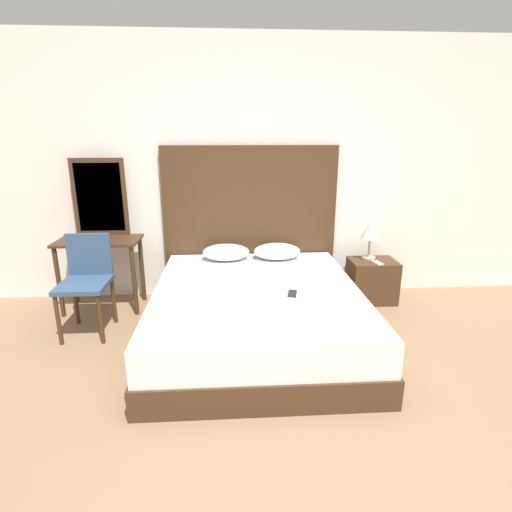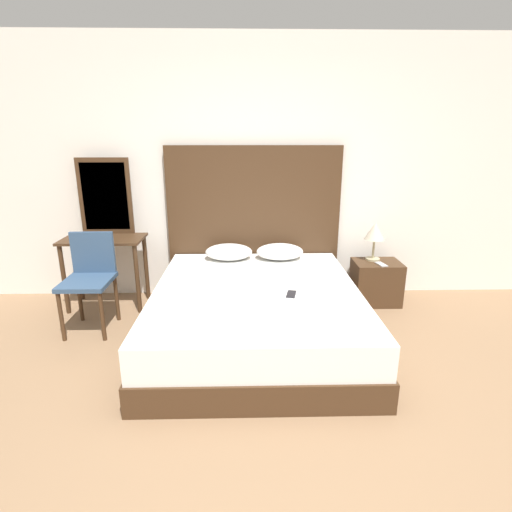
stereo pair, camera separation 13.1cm
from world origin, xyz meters
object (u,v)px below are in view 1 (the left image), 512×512
object	(u,v)px
chair	(87,276)
phone_on_nightstand	(377,263)
phone_on_bed	(292,294)
vanity_desk	(100,254)
table_lamp	(371,232)
nightstand	(372,281)
bed	(257,314)

from	to	relation	value
chair	phone_on_nightstand	bearing A→B (deg)	7.99
phone_on_bed	vanity_desk	world-z (taller)	vanity_desk
table_lamp	vanity_desk	xyz separation A→B (m)	(-2.79, -0.09, -0.17)
table_lamp	vanity_desk	world-z (taller)	table_lamp
nightstand	phone_on_nightstand	bearing A→B (deg)	-85.84
phone_on_bed	phone_on_nightstand	distance (m)	1.33
nightstand	phone_on_nightstand	size ratio (longest dim) A/B	2.99
phone_on_nightstand	chair	world-z (taller)	chair
phone_on_bed	nightstand	distance (m)	1.41
table_lamp	phone_on_nightstand	xyz separation A→B (m)	(0.04, -0.17, -0.29)
bed	phone_on_nightstand	world-z (taller)	bed
table_lamp	phone_on_nightstand	size ratio (longest dim) A/B	2.53
bed	vanity_desk	size ratio (longest dim) A/B	2.59
nightstand	table_lamp	distance (m)	0.53
chair	vanity_desk	bearing A→B (deg)	92.39
vanity_desk	chair	bearing A→B (deg)	-87.61
bed	chair	bearing A→B (deg)	169.08
phone_on_bed	phone_on_nightstand	world-z (taller)	phone_on_bed
table_lamp	chair	distance (m)	2.84
nightstand	vanity_desk	size ratio (longest dim) A/B	0.60
nightstand	table_lamp	bearing A→B (deg)	113.67
nightstand	chair	distance (m)	2.86
phone_on_nightstand	vanity_desk	size ratio (longest dim) A/B	0.20
bed	table_lamp	distance (m)	1.61
nightstand	chair	xyz separation A→B (m)	(-2.80, -0.49, 0.29)
table_lamp	nightstand	bearing A→B (deg)	-66.33
vanity_desk	phone_on_bed	bearing A→B (deg)	-27.22
bed	table_lamp	bearing A→B (deg)	34.06
phone_on_bed	table_lamp	bearing A→B (deg)	46.04
bed	table_lamp	xyz separation A→B (m)	(1.26, 0.85, 0.51)
nightstand	vanity_desk	distance (m)	2.84
vanity_desk	chair	distance (m)	0.48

